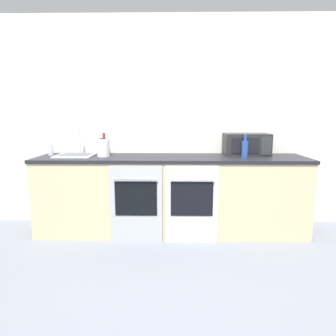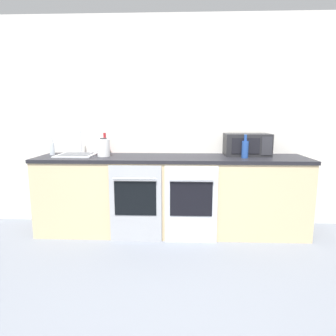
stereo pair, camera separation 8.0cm
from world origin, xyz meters
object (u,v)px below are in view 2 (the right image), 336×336
at_px(oven_left, 136,204).
at_px(kettle, 104,148).
at_px(bottle_blue, 245,149).
at_px(bottle_clear, 52,148).
at_px(sink, 77,154).
at_px(oven_right, 191,204).
at_px(bottle_red, 105,146).
at_px(microwave, 247,145).

height_order(oven_left, kettle, kettle).
bearing_deg(bottle_blue, bottle_clear, 175.85).
bearing_deg(sink, oven_right, -15.83).
height_order(oven_left, sink, sink).
bearing_deg(oven_right, kettle, 162.30).
bearing_deg(sink, oven_left, -26.97).
relative_size(bottle_clear, kettle, 0.95).
relative_size(bottle_blue, bottle_clear, 1.29).
relative_size(bottle_red, kettle, 1.22).
xyz_separation_m(oven_left, bottle_clear, (-1.08, 0.42, 0.56)).
bearing_deg(oven_left, bottle_blue, 11.91).
bearing_deg(microwave, bottle_clear, -178.76).
xyz_separation_m(microwave, sink, (-2.05, -0.09, -0.12)).
distance_m(oven_left, sink, 0.99).
distance_m(oven_left, oven_right, 0.61).
distance_m(oven_right, sink, 1.51).
bearing_deg(bottle_clear, oven_right, -14.11).
xyz_separation_m(bottle_red, kettle, (0.04, -0.23, 0.00)).
height_order(bottle_red, bottle_blue, bottle_blue).
distance_m(microwave, sink, 2.05).
bearing_deg(bottle_blue, oven_right, -157.21).
height_order(oven_left, bottle_blue, bottle_blue).
relative_size(bottle_blue, sink, 0.61).
distance_m(oven_left, bottle_red, 0.93).
height_order(oven_right, bottle_red, bottle_red).
height_order(bottle_red, sink, sink).
relative_size(microwave, bottle_red, 2.02).
xyz_separation_m(microwave, bottle_red, (-1.74, 0.08, -0.03)).
xyz_separation_m(oven_left, bottle_red, (-0.46, 0.56, 0.58)).
height_order(bottle_red, bottle_clear, bottle_red).
bearing_deg(oven_right, oven_left, 180.00).
distance_m(oven_right, kettle, 1.22).
bearing_deg(microwave, oven_left, -159.73).
bearing_deg(bottle_red, kettle, -79.85).
xyz_separation_m(oven_right, bottle_red, (-1.06, 0.56, 0.58)).
distance_m(bottle_clear, sink, 0.32).
xyz_separation_m(bottle_red, bottle_blue, (1.68, -0.30, 0.00)).
bearing_deg(bottle_blue, sink, 176.20).
bearing_deg(sink, bottle_red, 28.96).
height_order(oven_right, microwave, microwave).
bearing_deg(bottle_red, bottle_blue, -10.19).
height_order(oven_right, bottle_blue, bottle_blue).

